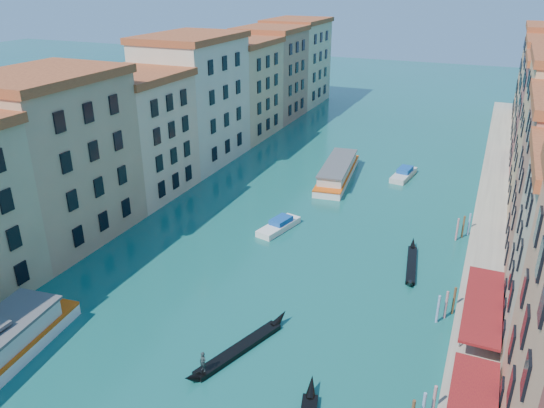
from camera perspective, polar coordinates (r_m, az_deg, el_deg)
The scene contains 8 objects.
left_bank_palazzos at distance 85.72m, azimuth -10.59°, elevation 9.62°, with size 12.80×128.40×21.00m.
quay at distance 75.42m, azimuth 22.39°, elevation -1.17°, with size 4.00×140.00×1.00m, color gray.
mooring_poles_right at distance 43.83m, azimuth 16.49°, elevation -18.16°, with size 1.44×54.24×3.20m.
vaporetto_far at distance 84.18m, azimuth 7.07°, elevation 3.53°, with size 6.06×18.39×2.68m.
gondola_fore at distance 47.01m, azimuth -3.58°, elevation -15.15°, with size 5.03×11.98×2.47m.
gondola_far at distance 61.09m, azimuth 14.78°, elevation -6.15°, with size 2.23×10.70×1.52m.
motorboat_mid at distance 67.04m, azimuth 0.78°, elevation -2.29°, with size 3.71×7.15×1.42m.
motorboat_far at distance 86.80m, azimuth 14.00°, elevation 3.17°, with size 3.21×7.42×1.49m.
Camera 1 is at (20.48, -4.49, 29.78)m, focal length 35.00 mm.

